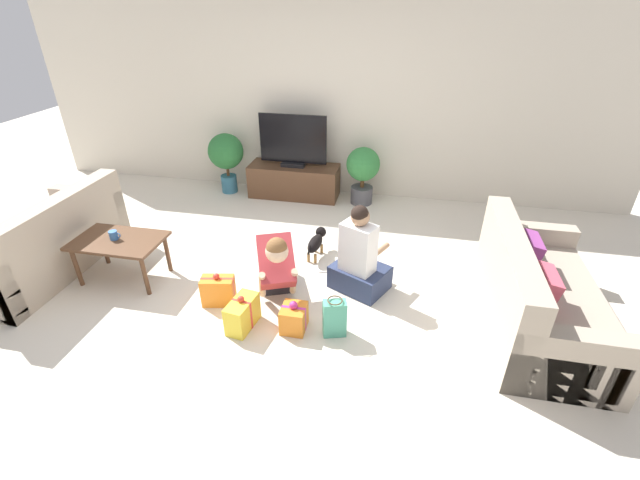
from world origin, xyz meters
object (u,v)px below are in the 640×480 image
(sofa_left, at_px, (45,245))
(dog, at_px, (316,241))
(coffee_table, at_px, (119,244))
(potted_plant_back_right, at_px, (363,170))
(potted_plant_back_left, at_px, (226,154))
(gift_box_b, at_px, (294,318))
(gift_bag_a, at_px, (335,318))
(tv_console, at_px, (294,181))
(sofa_right, at_px, (536,297))
(person_sitting, at_px, (359,261))
(person_kneeling, at_px, (276,264))
(mug, at_px, (114,235))
(gift_box_c, at_px, (218,291))
(tv, at_px, (293,143))
(gift_box_a, at_px, (242,314))

(sofa_left, relative_size, dog, 3.41)
(coffee_table, relative_size, potted_plant_back_right, 1.08)
(potted_plant_back_left, height_order, gift_box_b, potted_plant_back_left)
(potted_plant_back_left, relative_size, gift_bag_a, 2.36)
(tv_console, bearing_deg, sofa_right, -39.72)
(person_sitting, bearing_deg, person_kneeling, 44.31)
(person_kneeling, height_order, person_sitting, person_sitting)
(mug, bearing_deg, gift_box_c, -9.81)
(coffee_table, bearing_deg, potted_plant_back_left, 85.44)
(sofa_right, bearing_deg, person_kneeling, 91.02)
(tv_console, height_order, gift_box_b, tv_console)
(sofa_right, xyz_separation_m, gift_box_b, (-2.04, -0.50, -0.17))
(coffee_table, bearing_deg, potted_plant_back_right, 47.28)
(gift_bag_a, bearing_deg, potted_plant_back_left, 127.02)
(tv_console, distance_m, gift_box_c, 2.59)
(coffee_table, xyz_separation_m, gift_box_c, (1.11, -0.20, -0.26))
(coffee_table, distance_m, dog, 2.02)
(potted_plant_back_left, xyz_separation_m, person_kneeling, (1.42, -2.29, -0.23))
(mug, bearing_deg, coffee_table, 4.50)
(tv, height_order, gift_bag_a, tv)
(sofa_right, bearing_deg, gift_box_c, 95.85)
(tv, bearing_deg, mug, -116.71)
(sofa_right, height_order, potted_plant_back_right, sofa_right)
(potted_plant_back_right, xyz_separation_m, gift_bag_a, (0.10, -2.74, -0.31))
(gift_box_a, xyz_separation_m, gift_bag_a, (0.81, 0.06, 0.04))
(coffee_table, distance_m, mug, 0.11)
(gift_box_b, bearing_deg, person_kneeling, 122.53)
(sofa_left, bearing_deg, tv, 139.29)
(sofa_left, relative_size, person_kneeling, 2.19)
(potted_plant_back_right, height_order, potted_plant_back_left, potted_plant_back_left)
(gift_box_b, bearing_deg, dog, 93.00)
(tv_console, xyz_separation_m, gift_box_a, (0.28, -2.86, -0.09))
(coffee_table, bearing_deg, person_kneeling, 1.75)
(coffee_table, height_order, potted_plant_back_right, potted_plant_back_right)
(sofa_right, distance_m, tv, 3.63)
(sofa_right, bearing_deg, gift_box_b, 103.81)
(tv, xyz_separation_m, gift_box_b, (0.73, -2.80, -0.66))
(coffee_table, distance_m, gift_box_b, 1.96)
(potted_plant_back_right, bearing_deg, gift_box_a, -104.14)
(coffee_table, xyz_separation_m, gift_box_b, (1.90, -0.41, -0.28))
(gift_box_a, height_order, gift_bag_a, gift_bag_a)
(dog, xyz_separation_m, gift_box_b, (0.06, -1.24, -0.06))
(sofa_right, bearing_deg, coffee_table, 91.31)
(sofa_right, xyz_separation_m, person_sitting, (-1.56, 0.21, 0.03))
(sofa_right, xyz_separation_m, dog, (-2.10, 0.74, -0.11))
(tv_console, relative_size, gift_box_c, 3.81)
(sofa_right, bearing_deg, tv, 50.28)
(tv_console, distance_m, potted_plant_back_right, 1.02)
(sofa_left, distance_m, person_kneeling, 2.49)
(potted_plant_back_right, bearing_deg, coffee_table, -132.72)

